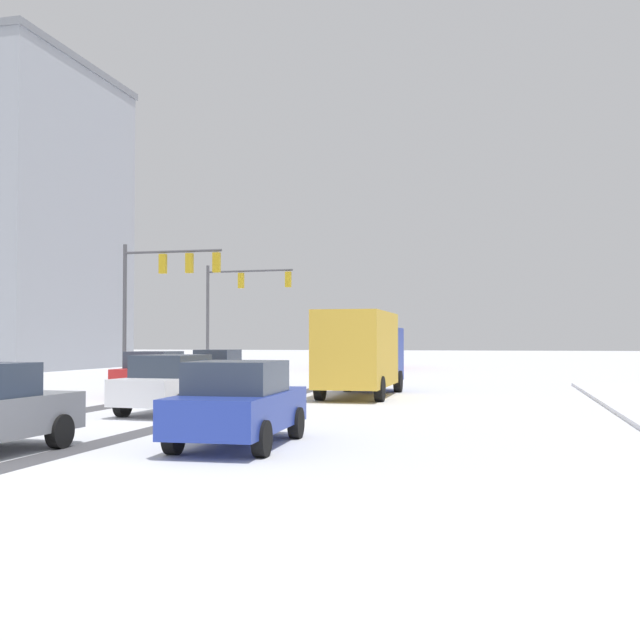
{
  "coord_description": "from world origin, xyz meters",
  "views": [
    {
      "loc": [
        6.84,
        -9.13,
        2.0
      ],
      "look_at": [
        0.0,
        18.47,
        2.8
      ],
      "focal_mm": 42.0,
      "sensor_mm": 36.0,
      "label": 1
    }
  ],
  "objects_px": {
    "traffic_signal_far_left": "(237,297)",
    "traffic_signal_near_left": "(163,281)",
    "car_black_lead": "(219,368)",
    "car_white_third": "(173,384)",
    "car_blue_fourth": "(239,403)",
    "bus_oncoming": "(367,341)",
    "box_truck_delivery": "(362,351)",
    "car_red_second": "(155,373)"
  },
  "relations": [
    {
      "from": "traffic_signal_near_left",
      "to": "car_red_second",
      "type": "xyz_separation_m",
      "value": [
        2.74,
        -6.24,
        -3.93
      ]
    },
    {
      "from": "box_truck_delivery",
      "to": "traffic_signal_near_left",
      "type": "bearing_deg",
      "value": 154.81
    },
    {
      "from": "car_red_second",
      "to": "bus_oncoming",
      "type": "height_order",
      "value": "bus_oncoming"
    },
    {
      "from": "traffic_signal_far_left",
      "to": "car_black_lead",
      "type": "xyz_separation_m",
      "value": [
        3.03,
        -10.42,
        -3.8
      ]
    },
    {
      "from": "car_white_third",
      "to": "box_truck_delivery",
      "type": "height_order",
      "value": "box_truck_delivery"
    },
    {
      "from": "bus_oncoming",
      "to": "car_blue_fourth",
      "type": "bearing_deg",
      "value": -83.1
    },
    {
      "from": "car_black_lead",
      "to": "box_truck_delivery",
      "type": "distance_m",
      "value": 8.46
    },
    {
      "from": "car_black_lead",
      "to": "car_white_third",
      "type": "height_order",
      "value": "same"
    },
    {
      "from": "car_black_lead",
      "to": "car_blue_fourth",
      "type": "height_order",
      "value": "same"
    },
    {
      "from": "traffic_signal_far_left",
      "to": "bus_oncoming",
      "type": "distance_m",
      "value": 13.84
    },
    {
      "from": "car_white_third",
      "to": "car_black_lead",
      "type": "bearing_deg",
      "value": 105.86
    },
    {
      "from": "traffic_signal_far_left",
      "to": "bus_oncoming",
      "type": "relative_size",
      "value": 0.59
    },
    {
      "from": "car_red_second",
      "to": "box_truck_delivery",
      "type": "relative_size",
      "value": 0.56
    },
    {
      "from": "traffic_signal_far_left",
      "to": "bus_oncoming",
      "type": "height_order",
      "value": "traffic_signal_far_left"
    },
    {
      "from": "car_black_lead",
      "to": "car_red_second",
      "type": "xyz_separation_m",
      "value": [
        -0.22,
        -5.72,
        0.0
      ]
    },
    {
      "from": "car_red_second",
      "to": "car_blue_fourth",
      "type": "relative_size",
      "value": 1.0
    },
    {
      "from": "box_truck_delivery",
      "to": "car_blue_fourth",
      "type": "bearing_deg",
      "value": -89.47
    },
    {
      "from": "car_red_second",
      "to": "bus_oncoming",
      "type": "bearing_deg",
      "value": 84.58
    },
    {
      "from": "traffic_signal_near_left",
      "to": "bus_oncoming",
      "type": "relative_size",
      "value": 0.59
    },
    {
      "from": "traffic_signal_far_left",
      "to": "car_red_second",
      "type": "bearing_deg",
      "value": -80.14
    },
    {
      "from": "traffic_signal_near_left",
      "to": "box_truck_delivery",
      "type": "height_order",
      "value": "traffic_signal_near_left"
    },
    {
      "from": "car_red_second",
      "to": "car_blue_fourth",
      "type": "distance_m",
      "value": 14.05
    },
    {
      "from": "car_blue_fourth",
      "to": "box_truck_delivery",
      "type": "height_order",
      "value": "box_truck_delivery"
    },
    {
      "from": "bus_oncoming",
      "to": "box_truck_delivery",
      "type": "distance_m",
      "value": 27.54
    },
    {
      "from": "car_blue_fourth",
      "to": "bus_oncoming",
      "type": "distance_m",
      "value": 40.69
    },
    {
      "from": "car_red_second",
      "to": "traffic_signal_far_left",
      "type": "bearing_deg",
      "value": 99.86
    },
    {
      "from": "car_white_third",
      "to": "car_blue_fourth",
      "type": "xyz_separation_m",
      "value": [
        3.98,
        -5.59,
        0.0
      ]
    },
    {
      "from": "box_truck_delivery",
      "to": "car_white_third",
      "type": "bearing_deg",
      "value": -116.68
    },
    {
      "from": "traffic_signal_far_left",
      "to": "traffic_signal_near_left",
      "type": "xyz_separation_m",
      "value": [
        0.06,
        -9.9,
        0.13
      ]
    },
    {
      "from": "bus_oncoming",
      "to": "car_white_third",
      "type": "bearing_deg",
      "value": -88.51
    },
    {
      "from": "car_black_lead",
      "to": "car_red_second",
      "type": "height_order",
      "value": "same"
    },
    {
      "from": "traffic_signal_far_left",
      "to": "traffic_signal_near_left",
      "type": "relative_size",
      "value": 1.0
    },
    {
      "from": "bus_oncoming",
      "to": "car_red_second",
      "type": "bearing_deg",
      "value": -95.42
    },
    {
      "from": "traffic_signal_near_left",
      "to": "car_blue_fourth",
      "type": "height_order",
      "value": "traffic_signal_near_left"
    },
    {
      "from": "traffic_signal_far_left",
      "to": "traffic_signal_near_left",
      "type": "height_order",
      "value": "same"
    },
    {
      "from": "box_truck_delivery",
      "to": "car_black_lead",
      "type": "bearing_deg",
      "value": 149.42
    },
    {
      "from": "car_black_lead",
      "to": "box_truck_delivery",
      "type": "bearing_deg",
      "value": -30.58
    },
    {
      "from": "traffic_signal_far_left",
      "to": "bus_oncoming",
      "type": "xyz_separation_m",
      "value": [
        5.51,
        12.42,
        -2.62
      ]
    },
    {
      "from": "bus_oncoming",
      "to": "car_black_lead",
      "type": "bearing_deg",
      "value": -96.22
    },
    {
      "from": "traffic_signal_far_left",
      "to": "traffic_signal_near_left",
      "type": "bearing_deg",
      "value": -89.63
    },
    {
      "from": "traffic_signal_far_left",
      "to": "car_red_second",
      "type": "relative_size",
      "value": 1.56
    },
    {
      "from": "car_red_second",
      "to": "car_white_third",
      "type": "xyz_separation_m",
      "value": [
        3.62,
        -6.23,
        0.0
      ]
    }
  ]
}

